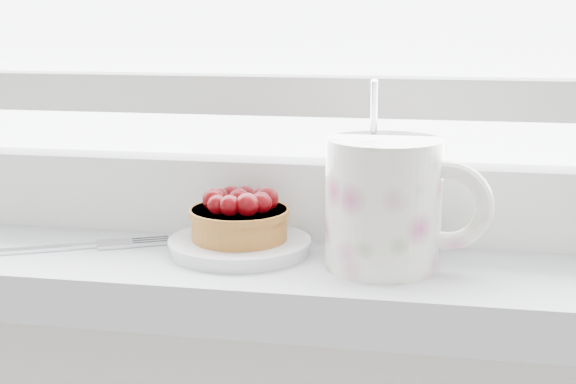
% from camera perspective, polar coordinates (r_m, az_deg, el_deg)
% --- Properties ---
extents(saucer, '(0.12, 0.12, 0.01)m').
position_cam_1_polar(saucer, '(0.70, -3.45, -3.81)').
color(saucer, white).
rests_on(saucer, windowsill).
extents(raspberry_tart, '(0.09, 0.09, 0.05)m').
position_cam_1_polar(raspberry_tart, '(0.69, -3.46, -1.76)').
color(raspberry_tart, '#955920').
rests_on(raspberry_tart, saucer).
extents(floral_mug, '(0.14, 0.10, 0.15)m').
position_cam_1_polar(floral_mug, '(0.65, 7.11, -0.64)').
color(floral_mug, white).
rests_on(floral_mug, windowsill).
extents(fork, '(0.19, 0.11, 0.00)m').
position_cam_1_polar(fork, '(0.73, -16.36, -3.85)').
color(fork, silver).
rests_on(fork, windowsill).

